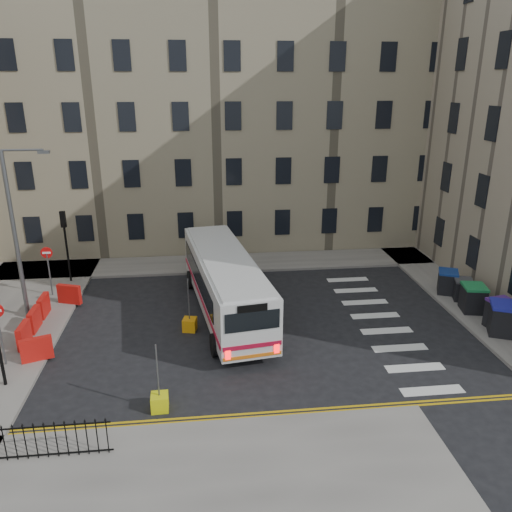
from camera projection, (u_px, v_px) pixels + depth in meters
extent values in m
plane|color=black|center=(297.00, 323.00, 23.95)|extent=(120.00, 120.00, 0.00)
cube|color=slate|center=(178.00, 265.00, 31.35)|extent=(36.00, 3.20, 0.15)
cube|color=slate|center=(438.00, 283.00, 28.63)|extent=(2.40, 26.00, 0.15)
cube|color=slate|center=(0.00, 328.00, 23.38)|extent=(6.00, 22.00, 0.15)
cube|color=slate|center=(117.00, 498.00, 13.81)|extent=(20.00, 6.00, 0.15)
cube|color=gray|center=(161.00, 126.00, 35.09)|extent=(38.00, 10.50, 16.00)
cylinder|color=black|center=(68.00, 254.00, 28.19)|extent=(0.12, 0.12, 3.20)
cube|color=black|center=(63.00, 219.00, 27.52)|extent=(0.28, 0.22, 0.90)
cylinder|color=#595B5E|center=(15.00, 238.00, 23.07)|extent=(0.20, 0.20, 8.00)
cube|color=#595B5E|center=(0.00, 149.00, 21.73)|extent=(0.50, 0.22, 0.14)
cylinder|color=#595B5E|center=(50.00, 274.00, 26.40)|extent=(0.08, 0.08, 2.40)
cube|color=red|center=(46.00, 247.00, 25.90)|extent=(0.60, 0.04, 0.60)
cylinder|color=#595B5E|center=(1.00, 338.00, 19.83)|extent=(0.08, 0.08, 2.40)
cube|color=red|center=(24.00, 335.00, 21.50)|extent=(0.25, 1.25, 1.00)
cube|color=red|center=(35.00, 319.00, 22.91)|extent=(0.25, 1.25, 1.00)
cube|color=red|center=(44.00, 306.00, 24.32)|extent=(0.25, 1.25, 1.00)
cube|color=red|center=(69.00, 294.00, 25.63)|extent=(1.26, 0.66, 1.00)
cube|color=red|center=(37.00, 349.00, 20.38)|extent=(1.26, 0.66, 1.00)
cube|color=silver|center=(225.00, 281.00, 24.43)|extent=(4.04, 11.21, 2.49)
cube|color=black|center=(198.00, 276.00, 24.52)|extent=(1.32, 8.69, 1.00)
cube|color=black|center=(247.00, 271.00, 25.12)|extent=(1.32, 8.69, 1.00)
cube|color=black|center=(206.00, 243.00, 29.36)|extent=(2.18, 0.37, 1.10)
cube|color=black|center=(252.00, 321.00, 19.26)|extent=(2.18, 0.37, 0.80)
cube|color=#A40E28|center=(200.00, 295.00, 24.33)|extent=(1.58, 10.66, 0.18)
cube|color=#A40E28|center=(250.00, 290.00, 24.93)|extent=(1.58, 10.66, 0.18)
cube|color=#FF0C0C|center=(228.00, 355.00, 19.45)|extent=(0.22, 0.08, 0.40)
cube|color=#FF0C0C|center=(277.00, 349.00, 19.93)|extent=(0.22, 0.08, 0.40)
cylinder|color=black|center=(191.00, 280.00, 27.91)|extent=(0.42, 1.03, 1.00)
cylinder|color=black|center=(234.00, 276.00, 28.51)|extent=(0.42, 1.03, 1.00)
cylinder|color=black|center=(215.00, 345.00, 21.00)|extent=(0.42, 1.03, 1.00)
cylinder|color=black|center=(271.00, 338.00, 21.60)|extent=(0.42, 1.03, 1.00)
cube|color=black|center=(502.00, 320.00, 22.53)|extent=(1.50, 1.59, 1.31)
cube|color=#1B1F96|center=(505.00, 305.00, 22.29)|extent=(1.58, 1.66, 0.14)
cube|color=black|center=(502.00, 317.00, 22.90)|extent=(1.23, 1.37, 1.26)
cube|color=#461E73|center=(505.00, 303.00, 22.67)|extent=(1.30, 1.43, 0.13)
cube|color=black|center=(473.00, 299.00, 24.76)|extent=(1.23, 1.36, 1.23)
cube|color=#1B7A40|center=(475.00, 287.00, 24.53)|extent=(1.30, 1.42, 0.13)
cube|color=black|center=(462.00, 290.00, 26.08)|extent=(1.12, 1.20, 1.02)
cube|color=#39393B|center=(464.00, 280.00, 25.90)|extent=(1.17, 1.26, 0.11)
cube|color=black|center=(447.00, 283.00, 26.92)|extent=(1.29, 1.36, 1.13)
cube|color=navy|center=(449.00, 272.00, 26.72)|extent=(1.35, 1.43, 0.12)
cube|color=orange|center=(190.00, 324.00, 23.20)|extent=(0.71, 0.71, 0.60)
cube|color=#D2D60C|center=(160.00, 402.00, 17.58)|extent=(0.62, 0.62, 0.60)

